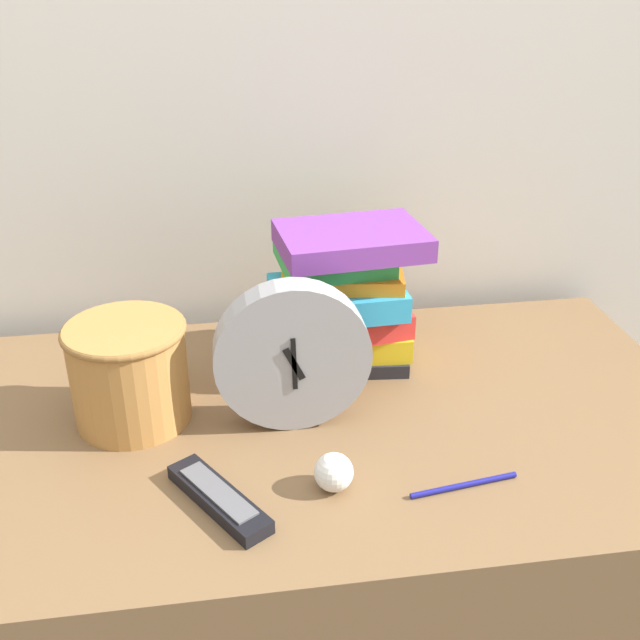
{
  "coord_description": "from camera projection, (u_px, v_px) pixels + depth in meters",
  "views": [
    {
      "loc": [
        -0.1,
        -0.62,
        1.39
      ],
      "look_at": [
        0.05,
        0.42,
        0.85
      ],
      "focal_mm": 42.0,
      "sensor_mm": 36.0,
      "label": 1
    }
  ],
  "objects": [
    {
      "name": "pen",
      "position": [
        464.0,
        485.0,
        1.02
      ],
      "size": [
        0.16,
        0.03,
        0.01
      ],
      "color": "navy",
      "rests_on": "desk"
    },
    {
      "name": "desk",
      "position": [
        296.0,
        585.0,
        1.33
      ],
      "size": [
        1.31,
        0.69,
        0.72
      ],
      "color": "brown",
      "rests_on": "ground_plane"
    },
    {
      "name": "tv_remote",
      "position": [
        219.0,
        498.0,
        0.98
      ],
      "size": [
        0.14,
        0.18,
        0.02
      ],
      "color": "black",
      "rests_on": "desk"
    },
    {
      "name": "desk_clock",
      "position": [
        293.0,
        356.0,
        1.1
      ],
      "size": [
        0.23,
        0.05,
        0.23
      ],
      "color": "#99999E",
      "rests_on": "desk"
    },
    {
      "name": "book_stack",
      "position": [
        343.0,
        294.0,
        1.26
      ],
      "size": [
        0.26,
        0.21,
        0.25
      ],
      "color": "#232328",
      "rests_on": "desk"
    },
    {
      "name": "wall_back",
      "position": [
        261.0,
        55.0,
        1.31
      ],
      "size": [
        6.0,
        0.04,
        2.4
      ],
      "color": "beige",
      "rests_on": "ground_plane"
    },
    {
      "name": "crumpled_paper_ball",
      "position": [
        334.0,
        472.0,
        1.01
      ],
      "size": [
        0.05,
        0.05,
        0.05
      ],
      "color": "white",
      "rests_on": "desk"
    },
    {
      "name": "basket",
      "position": [
        129.0,
        370.0,
        1.13
      ],
      "size": [
        0.18,
        0.18,
        0.16
      ],
      "color": "#B27A3D",
      "rests_on": "desk"
    }
  ]
}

